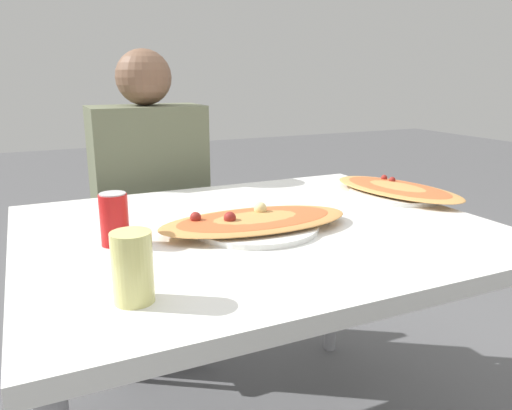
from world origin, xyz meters
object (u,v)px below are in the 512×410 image
drink_glass (133,267)px  pizza_second (397,190)px  pizza_main (255,222)px  soda_can (114,219)px  person_seated (150,187)px  dining_table (258,250)px  chair_far_seated (147,235)px

drink_glass → pizza_second: (0.95, 0.42, -0.05)m
pizza_main → soda_can: bearing=174.5°
person_seated → pizza_main: (0.10, -0.74, 0.05)m
drink_glass → dining_table: bearing=38.8°
chair_far_seated → pizza_second: chair_far_seated is taller
person_seated → pizza_second: 0.91m
person_seated → pizza_main: person_seated is taller
chair_far_seated → person_seated: size_ratio=0.71×
drink_glass → pizza_main: bearing=38.0°
chair_far_seated → drink_glass: (-0.27, -1.14, 0.32)m
soda_can → dining_table: bearing=-1.4°
pizza_main → drink_glass: (-0.37, -0.29, 0.04)m
soda_can → drink_glass: drink_glass is taller
pizza_main → soda_can: (-0.35, 0.03, 0.04)m
dining_table → drink_glass: (-0.39, -0.32, 0.13)m
chair_far_seated → drink_glass: size_ratio=6.70×
drink_glass → pizza_second: bearing=24.0°
dining_table → person_seated: person_seated is taller
chair_far_seated → pizza_second: (0.68, -0.72, 0.28)m
soda_can → person_seated: bearing=70.5°
pizza_main → drink_glass: bearing=-142.0°
chair_far_seated → pizza_main: (0.10, -0.85, 0.28)m
drink_glass → person_seated: bearing=75.1°
chair_far_seated → person_seated: person_seated is taller
dining_table → chair_far_seated: bearing=98.1°
dining_table → person_seated: (-0.12, 0.72, 0.04)m
chair_far_seated → pizza_second: size_ratio=1.69×
dining_table → person_seated: 0.73m
dining_table → soda_can: (-0.37, 0.01, 0.13)m
dining_table → drink_glass: drink_glass is taller
soda_can → pizza_second: size_ratio=0.24×
dining_table → person_seated: size_ratio=0.99×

